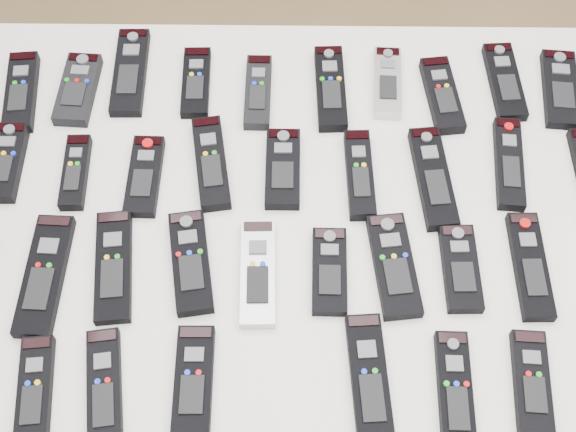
{
  "coord_description": "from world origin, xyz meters",
  "views": [
    {
      "loc": [
        -0.09,
        -0.79,
        1.93
      ],
      "look_at": [
        -0.1,
        -0.13,
        0.8
      ],
      "focal_mm": 50.0,
      "sensor_mm": 36.0,
      "label": 1
    }
  ],
  "objects_px": {
    "remote_13": "(211,163)",
    "remote_25": "(394,266)",
    "remote_6": "(387,83)",
    "remote_11": "(75,172)",
    "remote_9": "(560,89)",
    "remote_35": "(532,383)",
    "remote_23": "(258,273)",
    "remote_5": "(331,88)",
    "remote_8": "(504,82)",
    "remote_12": "(145,176)",
    "remote_15": "(360,175)",
    "remote_16": "(433,178)",
    "remote_21": "(114,266)",
    "remote_32": "(194,381)",
    "remote_7": "(442,95)",
    "remote_20": "(45,275)",
    "remote_3": "(196,82)",
    "remote_0": "(21,92)",
    "remote_34": "(455,393)",
    "table": "(288,239)",
    "remote_27": "(530,266)",
    "remote_22": "(191,262)",
    "remote_17": "(509,163)",
    "remote_10": "(6,162)",
    "remote_26": "(461,268)",
    "remote_31": "(104,390)",
    "remote_4": "(258,92)",
    "remote_33": "(370,381)",
    "remote_30": "(35,392)",
    "remote_2": "(130,72)",
    "remote_24": "(329,271)",
    "remote_1": "(78,89)"
  },
  "relations": [
    {
      "from": "remote_13",
      "to": "remote_25",
      "type": "distance_m",
      "value": 0.36
    },
    {
      "from": "remote_6",
      "to": "remote_11",
      "type": "xyz_separation_m",
      "value": [
        -0.54,
        -0.2,
        -0.0
      ]
    },
    {
      "from": "remote_9",
      "to": "remote_35",
      "type": "xyz_separation_m",
      "value": [
        -0.13,
        -0.55,
        0.0
      ]
    },
    {
      "from": "remote_23",
      "to": "remote_25",
      "type": "bearing_deg",
      "value": 2.71
    },
    {
      "from": "remote_5",
      "to": "remote_8",
      "type": "relative_size",
      "value": 1.08
    },
    {
      "from": "remote_8",
      "to": "remote_5",
      "type": "bearing_deg",
      "value": -179.91
    },
    {
      "from": "remote_12",
      "to": "remote_15",
      "type": "distance_m",
      "value": 0.37
    },
    {
      "from": "remote_16",
      "to": "remote_21",
      "type": "distance_m",
      "value": 0.55
    },
    {
      "from": "remote_8",
      "to": "remote_32",
      "type": "xyz_separation_m",
      "value": [
        -0.53,
        -0.58,
        0.0
      ]
    },
    {
      "from": "remote_7",
      "to": "remote_23",
      "type": "relative_size",
      "value": 0.89
    },
    {
      "from": "remote_20",
      "to": "remote_25",
      "type": "distance_m",
      "value": 0.55
    },
    {
      "from": "remote_3",
      "to": "remote_21",
      "type": "height_order",
      "value": "remote_21"
    },
    {
      "from": "remote_0",
      "to": "remote_34",
      "type": "relative_size",
      "value": 0.93
    },
    {
      "from": "table",
      "to": "remote_27",
      "type": "xyz_separation_m",
      "value": [
        0.39,
        -0.08,
        0.07
      ]
    },
    {
      "from": "remote_23",
      "to": "remote_7",
      "type": "bearing_deg",
      "value": 46.92
    },
    {
      "from": "remote_6",
      "to": "remote_12",
      "type": "xyz_separation_m",
      "value": [
        -0.42,
        -0.21,
        -0.0
      ]
    },
    {
      "from": "remote_22",
      "to": "remote_17",
      "type": "bearing_deg",
      "value": 11.14
    },
    {
      "from": "remote_13",
      "to": "remote_15",
      "type": "distance_m",
      "value": 0.26
    },
    {
      "from": "remote_10",
      "to": "remote_17",
      "type": "distance_m",
      "value": 0.86
    },
    {
      "from": "remote_11",
      "to": "remote_13",
      "type": "relative_size",
      "value": 0.79
    },
    {
      "from": "remote_26",
      "to": "remote_34",
      "type": "distance_m",
      "value": 0.21
    },
    {
      "from": "remote_7",
      "to": "remote_9",
      "type": "height_order",
      "value": "remote_7"
    },
    {
      "from": "remote_34",
      "to": "remote_31",
      "type": "bearing_deg",
      "value": -179.02
    },
    {
      "from": "remote_4",
      "to": "remote_31",
      "type": "height_order",
      "value": "remote_4"
    },
    {
      "from": "remote_16",
      "to": "remote_23",
      "type": "bearing_deg",
      "value": -153.71
    },
    {
      "from": "remote_5",
      "to": "remote_33",
      "type": "bearing_deg",
      "value": -87.13
    },
    {
      "from": "remote_9",
      "to": "remote_30",
      "type": "height_order",
      "value": "remote_30"
    },
    {
      "from": "remote_4",
      "to": "remote_27",
      "type": "height_order",
      "value": "remote_4"
    },
    {
      "from": "remote_2",
      "to": "remote_15",
      "type": "height_order",
      "value": "remote_15"
    },
    {
      "from": "remote_33",
      "to": "remote_34",
      "type": "distance_m",
      "value": 0.13
    },
    {
      "from": "remote_31",
      "to": "remote_35",
      "type": "distance_m",
      "value": 0.63
    },
    {
      "from": "remote_32",
      "to": "remote_34",
      "type": "distance_m",
      "value": 0.38
    },
    {
      "from": "remote_0",
      "to": "remote_30",
      "type": "bearing_deg",
      "value": -83.14
    },
    {
      "from": "remote_10",
      "to": "remote_17",
      "type": "xyz_separation_m",
      "value": [
        0.86,
        0.01,
        -0.0
      ]
    },
    {
      "from": "remote_20",
      "to": "remote_31",
      "type": "xyz_separation_m",
      "value": [
        0.12,
        -0.19,
        -0.0
      ]
    },
    {
      "from": "remote_24",
      "to": "remote_26",
      "type": "distance_m",
      "value": 0.21
    },
    {
      "from": "table",
      "to": "remote_34",
      "type": "height_order",
      "value": "remote_34"
    },
    {
      "from": "remote_13",
      "to": "remote_26",
      "type": "relative_size",
      "value": 1.22
    },
    {
      "from": "remote_24",
      "to": "remote_6",
      "type": "bearing_deg",
      "value": 74.49
    },
    {
      "from": "remote_11",
      "to": "remote_30",
      "type": "relative_size",
      "value": 0.86
    },
    {
      "from": "remote_1",
      "to": "remote_27",
      "type": "xyz_separation_m",
      "value": [
        0.77,
        -0.35,
        -0.0
      ]
    },
    {
      "from": "remote_8",
      "to": "remote_12",
      "type": "relative_size",
      "value": 1.1
    },
    {
      "from": "remote_25",
      "to": "remote_26",
      "type": "relative_size",
      "value": 1.2
    },
    {
      "from": "remote_7",
      "to": "remote_4",
      "type": "bearing_deg",
      "value": 172.22
    },
    {
      "from": "remote_0",
      "to": "remote_32",
      "type": "xyz_separation_m",
      "value": [
        0.35,
        -0.54,
        0.0
      ]
    },
    {
      "from": "remote_26",
      "to": "remote_35",
      "type": "bearing_deg",
      "value": -66.42
    },
    {
      "from": "remote_0",
      "to": "remote_34",
      "type": "height_order",
      "value": "remote_0"
    },
    {
      "from": "remote_23",
      "to": "remote_25",
      "type": "relative_size",
      "value": 1.02
    },
    {
      "from": "remote_0",
      "to": "remote_23",
      "type": "relative_size",
      "value": 0.95
    },
    {
      "from": "remote_25",
      "to": "remote_31",
      "type": "bearing_deg",
      "value": -161.23
    }
  ]
}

